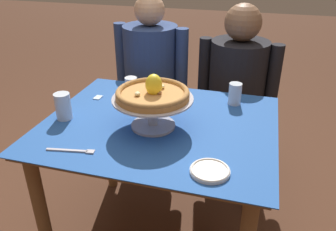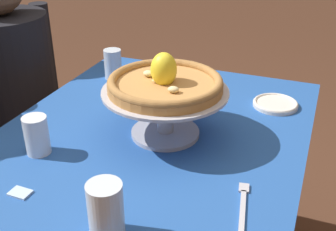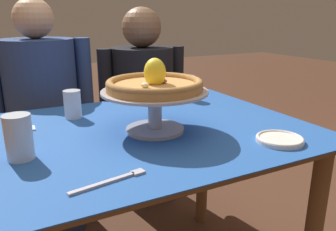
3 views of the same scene
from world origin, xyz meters
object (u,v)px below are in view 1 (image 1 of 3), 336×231
object	(u,v)px
water_glass_side_left	(63,108)
diner_left	(151,87)
side_plate	(210,171)
dinner_fork	(73,151)
water_glass_back_right	(235,95)
sugar_packet	(98,97)
pizza	(153,93)
water_glass_back_left	(131,88)
diner_right	(236,96)
pizza_stand	(153,108)

from	to	relation	value
water_glass_side_left	diner_left	size ratio (longest dim) A/B	0.11
water_glass_side_left	diner_left	bearing A→B (deg)	79.24
side_plate	dinner_fork	bearing A→B (deg)	-178.81
water_glass_back_right	sugar_packet	world-z (taller)	water_glass_back_right
pizza	water_glass_back_right	distance (m)	0.48
water_glass_back_left	water_glass_side_left	xyz separation A→B (m)	(-0.21, -0.32, 0.01)
water_glass_back_left	diner_left	world-z (taller)	diner_left
pizza	diner_right	world-z (taller)	diner_right
water_glass_back_right	diner_right	size ratio (longest dim) A/B	0.10
water_glass_side_left	diner_right	size ratio (longest dim) A/B	0.11
pizza	dinner_fork	world-z (taller)	pizza
pizza_stand	water_glass_back_left	size ratio (longest dim) A/B	3.32
diner_left	water_glass_back_left	bearing A→B (deg)	-83.57
pizza_stand	dinner_fork	bearing A→B (deg)	-130.68
pizza	water_glass_back_right	world-z (taller)	pizza
pizza_stand	dinner_fork	size ratio (longest dim) A/B	1.80
water_glass_side_left	diner_right	bearing A→B (deg)	49.77
side_plate	diner_left	xyz separation A→B (m)	(-0.57, 1.04, -0.16)
water_glass_side_left	sugar_packet	distance (m)	0.26
water_glass_back_left	side_plate	xyz separation A→B (m)	(0.52, -0.55, -0.04)
water_glass_side_left	diner_right	world-z (taller)	diner_right
pizza	sugar_packet	xyz separation A→B (m)	(-0.38, 0.21, -0.16)
water_glass_back_left	diner_left	bearing A→B (deg)	96.43
pizza_stand	water_glass_back_right	distance (m)	0.47
sugar_packet	diner_right	distance (m)	0.92
pizza	water_glass_back_left	size ratio (longest dim) A/B	2.97
pizza_stand	pizza	size ratio (longest dim) A/B	1.11
water_glass_back_left	sugar_packet	xyz separation A→B (m)	(-0.17, -0.07, -0.04)
pizza	water_glass_side_left	world-z (taller)	pizza
pizza	diner_left	world-z (taller)	diner_left
diner_left	diner_right	bearing A→B (deg)	4.35
water_glass_back_left	water_glass_side_left	world-z (taller)	water_glass_side_left
dinner_fork	pizza_stand	bearing A→B (deg)	49.32
water_glass_back_left	water_glass_back_right	distance (m)	0.54
water_glass_back_right	diner_left	xyz separation A→B (m)	(-0.59, 0.43, -0.20)
diner_right	water_glass_side_left	bearing A→B (deg)	-130.23
pizza_stand	pizza	xyz separation A→B (m)	(0.00, 0.00, 0.07)
water_glass_back_right	pizza_stand	bearing A→B (deg)	-133.73
water_glass_back_right	dinner_fork	bearing A→B (deg)	-132.39
pizza_stand	water_glass_back_right	xyz separation A→B (m)	(0.32, 0.34, -0.04)
pizza_stand	water_glass_side_left	bearing A→B (deg)	-174.52
water_glass_back_right	sugar_packet	size ratio (longest dim) A/B	2.21
sugar_packet	pizza_stand	bearing A→B (deg)	-29.45
dinner_fork	diner_right	distance (m)	1.23
side_plate	dinner_fork	distance (m)	0.54
pizza_stand	water_glass_back_left	xyz separation A→B (m)	(-0.21, 0.28, -0.05)
water_glass_back_right	diner_right	distance (m)	0.52
pizza_stand	water_glass_back_right	world-z (taller)	pizza_stand
water_glass_side_left	dinner_fork	world-z (taller)	water_glass_side_left
side_plate	diner_right	distance (m)	1.10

